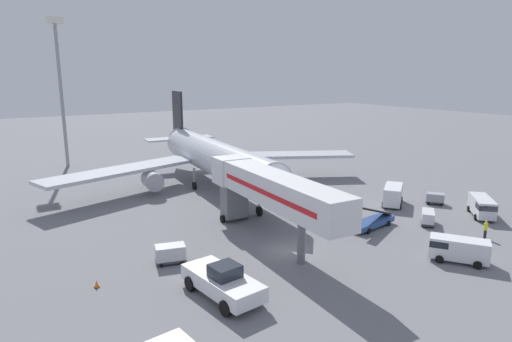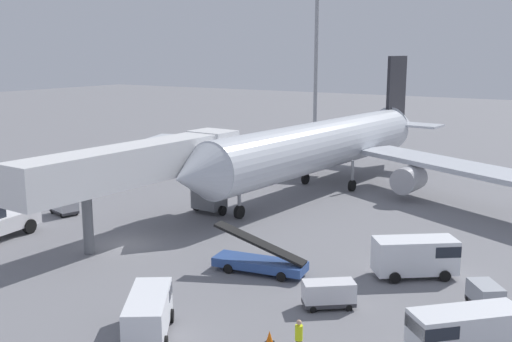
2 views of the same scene
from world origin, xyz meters
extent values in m
plane|color=slate|center=(0.00, 0.00, 0.00)|extent=(300.00, 300.00, 0.00)
cylinder|color=silver|center=(4.08, 22.26, 4.47)|extent=(7.29, 31.95, 4.67)
cone|color=silver|center=(2.61, 4.61, 4.47)|extent=(4.87, 4.12, 4.58)
cone|color=silver|center=(5.64, 40.95, 4.82)|extent=(4.91, 6.18, 4.44)
cube|color=#232328|center=(5.52, 39.49, 9.14)|extent=(0.74, 4.60, 7.47)
cube|color=silver|center=(8.28, 38.84, 5.05)|extent=(5.86, 3.79, 0.24)
cube|color=silver|center=(2.70, 39.31, 5.05)|extent=(5.86, 3.79, 0.24)
cube|color=silver|center=(16.41, 24.42, 3.42)|extent=(21.17, 13.74, 0.44)
cube|color=silver|center=(-7.71, 26.43, 3.42)|extent=(21.80, 10.71, 0.44)
cylinder|color=#A8A8AD|center=(12.67, 23.43, 1.94)|extent=(2.64, 3.30, 2.39)
cylinder|color=#A8A8AD|center=(-4.20, 24.84, 1.94)|extent=(2.64, 3.30, 2.39)
cylinder|color=gray|center=(3.05, 9.95, 1.81)|extent=(0.28, 0.28, 2.52)
cylinder|color=black|center=(3.05, 9.95, 0.55)|extent=(0.44, 1.13, 1.10)
cylinder|color=gray|center=(6.92, 23.93, 1.81)|extent=(0.28, 0.28, 2.52)
cylinder|color=black|center=(6.92, 23.93, 0.55)|extent=(0.44, 1.13, 1.10)
cylinder|color=gray|center=(1.56, 24.38, 1.81)|extent=(0.28, 0.28, 2.52)
cylinder|color=black|center=(1.56, 24.38, 0.55)|extent=(0.44, 1.13, 1.10)
cube|color=silver|center=(-0.53, 0.98, 5.52)|extent=(3.88, 18.32, 2.70)
cube|color=red|center=(-2.05, 1.05, 5.52)|extent=(0.78, 15.27, 0.44)
cube|color=silver|center=(-0.06, 10.66, 5.52)|extent=(3.58, 2.96, 2.84)
cube|color=#232833|center=(0.01, 11.96, 5.77)|extent=(3.31, 0.40, 0.90)
cube|color=slate|center=(-0.08, 10.06, 2.28)|extent=(2.63, 1.92, 3.77)
cylinder|color=black|center=(-1.51, 10.13, 0.40)|extent=(0.34, 0.81, 0.80)
cylinder|color=black|center=(1.34, 9.99, 0.40)|extent=(0.34, 0.81, 0.80)
cylinder|color=slate|center=(-0.70, -2.66, 2.08)|extent=(0.70, 0.70, 4.17)
cube|color=white|center=(-9.01, -4.26, 1.11)|extent=(3.64, 7.26, 1.12)
cube|color=#232833|center=(-8.97, -4.61, 2.12)|extent=(2.16, 2.03, 0.90)
cylinder|color=black|center=(-7.42, -6.34, 0.55)|extent=(0.54, 1.14, 1.10)
cylinder|color=black|center=(-10.03, -6.67, 0.55)|extent=(0.54, 1.14, 1.10)
cylinder|color=black|center=(-7.99, -1.85, 0.55)|extent=(0.54, 1.14, 1.10)
cylinder|color=black|center=(-10.61, -2.18, 0.55)|extent=(0.54, 1.14, 1.10)
cube|color=#2D4C8E|center=(10.94, 0.46, 0.57)|extent=(6.03, 2.70, 0.55)
cube|color=black|center=(10.94, 0.46, 1.89)|extent=(5.94, 1.92, 2.04)
cylinder|color=black|center=(9.36, -0.66, 0.30)|extent=(0.63, 0.32, 0.60)
cylinder|color=black|center=(9.08, 1.00, 0.30)|extent=(0.63, 0.32, 0.60)
cylinder|color=black|center=(12.80, -0.09, 0.30)|extent=(0.63, 0.32, 0.60)
cylinder|color=black|center=(12.52, 1.57, 0.30)|extent=(0.63, 0.32, 0.60)
cube|color=white|center=(10.87, -9.52, 1.18)|extent=(4.17, 4.91, 1.77)
cube|color=#1E232D|center=(9.96, -8.20, 1.57)|extent=(2.38, 2.29, 0.57)
cylinder|color=black|center=(9.32, -8.81, 0.34)|extent=(0.66, 0.75, 0.68)
cylinder|color=black|center=(10.77, -7.82, 0.34)|extent=(0.66, 0.75, 0.68)
cylinder|color=black|center=(10.98, -11.22, 0.34)|extent=(0.66, 0.75, 0.68)
cylinder|color=black|center=(12.42, -10.22, 0.34)|extent=(0.66, 0.75, 0.68)
cube|color=white|center=(19.19, 4.94, 1.33)|extent=(5.09, 4.55, 2.08)
cube|color=#1E232D|center=(20.51, 5.96, 1.79)|extent=(2.46, 2.53, 0.67)
cylinder|color=black|center=(19.82, 6.62, 0.34)|extent=(0.75, 0.69, 0.68)
cylinder|color=black|center=(20.97, 5.13, 0.34)|extent=(0.75, 0.69, 0.68)
cylinder|color=black|center=(17.41, 4.76, 0.34)|extent=(0.75, 0.69, 0.68)
cylinder|color=black|center=(18.55, 3.27, 0.34)|extent=(0.75, 0.69, 0.68)
cube|color=silver|center=(24.19, -3.36, 1.23)|extent=(4.90, 4.93, 1.88)
cube|color=#1E232D|center=(22.97, -4.60, 1.64)|extent=(2.47, 2.47, 0.60)
cylinder|color=black|center=(23.70, -5.11, 0.34)|extent=(0.71, 0.71, 0.68)
cylinder|color=black|center=(22.46, -3.88, 0.34)|extent=(0.71, 0.71, 0.68)
cylinder|color=black|center=(25.93, -2.85, 0.34)|extent=(0.71, 0.71, 0.68)
cylinder|color=black|center=(24.69, -1.62, 0.34)|extent=(0.71, 0.71, 0.68)
cube|color=#38383D|center=(-10.08, 3.19, 0.29)|extent=(2.75, 2.02, 0.22)
cube|color=silver|center=(-10.08, 3.19, 0.98)|extent=(2.75, 2.02, 1.16)
cylinder|color=black|center=(-11.09, 2.74, 0.18)|extent=(0.38, 0.20, 0.36)
cylinder|color=black|center=(-10.76, 4.06, 0.18)|extent=(0.38, 0.20, 0.36)
cylinder|color=black|center=(-9.41, 2.33, 0.18)|extent=(0.38, 0.20, 0.36)
cylinder|color=black|center=(-9.08, 3.64, 0.18)|extent=(0.38, 0.20, 0.36)
cube|color=#38383D|center=(16.77, -1.96, 0.29)|extent=(2.91, 2.68, 0.22)
cube|color=silver|center=(16.77, -1.96, 0.93)|extent=(2.91, 2.68, 1.05)
cylinder|color=black|center=(17.16, -0.92, 0.18)|extent=(0.36, 0.32, 0.36)
cylinder|color=black|center=(17.87, -1.79, 0.18)|extent=(0.36, 0.32, 0.36)
cylinder|color=black|center=(15.66, -2.12, 0.18)|extent=(0.36, 0.32, 0.36)
cylinder|color=black|center=(16.37, -3.00, 0.18)|extent=(0.36, 0.32, 0.36)
cube|color=#38383D|center=(23.83, 2.38, 0.29)|extent=(2.28, 2.43, 0.22)
cube|color=#999EA5|center=(23.83, 2.38, 0.89)|extent=(2.28, 2.43, 0.97)
cylinder|color=black|center=(24.74, 2.16, 0.18)|extent=(0.31, 0.36, 0.36)
cylinder|color=black|center=(23.79, 1.45, 0.18)|extent=(0.31, 0.36, 0.36)
cylinder|color=black|center=(23.87, 3.32, 0.18)|extent=(0.31, 0.36, 0.36)
cylinder|color=black|center=(22.92, 2.60, 0.18)|extent=(0.31, 0.36, 0.36)
cylinder|color=#1E2333|center=(17.99, -7.59, 0.44)|extent=(0.35, 0.35, 0.88)
cylinder|color=#D8EA19|center=(17.99, -7.59, 1.23)|extent=(0.46, 0.46, 0.70)
sphere|color=tan|center=(17.99, -7.59, 1.72)|extent=(0.24, 0.24, 0.24)
cube|color=black|center=(-16.42, 1.93, 0.01)|extent=(0.39, 0.39, 0.03)
cone|color=orange|center=(-16.42, 1.93, 0.31)|extent=(0.33, 0.33, 0.57)
cube|color=black|center=(16.10, -6.97, 0.01)|extent=(0.37, 0.37, 0.03)
cone|color=orange|center=(16.10, -6.97, 0.30)|extent=(0.31, 0.31, 0.54)
cylinder|color=#93969B|center=(-10.61, 50.52, 11.81)|extent=(0.56, 0.56, 23.62)
cube|color=silver|center=(-10.61, 50.52, 24.12)|extent=(2.40, 2.40, 1.00)
camera|label=1|loc=(-22.27, -30.19, 15.72)|focal=30.90mm
camera|label=2|loc=(29.57, -29.49, 13.47)|focal=42.29mm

